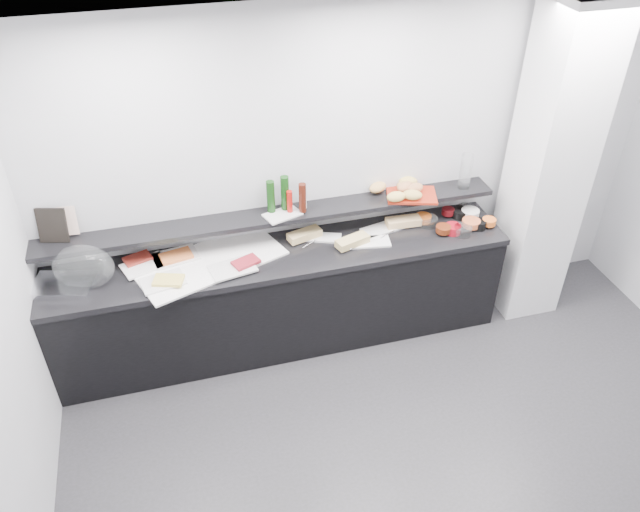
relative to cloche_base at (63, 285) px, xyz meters
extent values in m
plane|color=#2D2D30|center=(2.29, -1.70, -0.92)|extent=(5.00, 5.00, 0.00)
cube|color=#B7BABF|center=(2.29, 0.30, 0.43)|extent=(5.00, 0.02, 2.70)
plane|color=white|center=(2.29, -1.70, 1.78)|extent=(5.00, 5.00, 0.00)
cube|color=white|center=(3.79, -0.05, 0.43)|extent=(0.50, 0.50, 2.70)
cube|color=black|center=(1.59, 0.00, -0.50)|extent=(3.60, 0.60, 0.85)
cube|color=black|center=(1.59, 0.00, -0.05)|extent=(3.62, 0.62, 0.05)
cube|color=black|center=(1.59, 0.17, 0.21)|extent=(3.60, 0.25, 0.04)
cube|color=silver|center=(0.00, 0.00, 0.00)|extent=(0.49, 0.39, 0.04)
ellipsoid|color=white|center=(0.16, 0.03, 0.11)|extent=(0.51, 0.40, 0.34)
cube|color=white|center=(1.05, 0.02, -0.01)|extent=(1.21, 0.87, 0.01)
cube|color=white|center=(0.57, 0.08, 0.00)|extent=(0.37, 0.31, 0.01)
cube|color=maroon|center=(0.53, 0.16, 0.02)|extent=(0.23, 0.19, 0.02)
cube|color=silver|center=(0.81, 0.13, 0.00)|extent=(0.37, 0.28, 0.01)
cube|color=#D3652B|center=(0.81, 0.11, 0.02)|extent=(0.26, 0.19, 0.02)
cube|color=silver|center=(0.69, -0.15, 0.00)|extent=(0.34, 0.26, 0.01)
cube|color=#DFC756|center=(0.73, -0.17, 0.02)|extent=(0.24, 0.19, 0.02)
cube|color=silver|center=(1.20, -0.13, 0.00)|extent=(0.37, 0.28, 0.01)
cube|color=maroon|center=(1.31, -0.10, 0.02)|extent=(0.23, 0.19, 0.02)
cube|color=white|center=(1.96, 0.11, -0.01)|extent=(0.33, 0.23, 0.01)
cube|color=tan|center=(1.82, 0.13, 0.02)|extent=(0.29, 0.17, 0.06)
cylinder|color=silver|center=(1.83, 0.03, 0.00)|extent=(0.14, 0.09, 0.01)
cube|color=white|center=(2.29, -0.05, -0.01)|extent=(0.39, 0.21, 0.01)
cube|color=tan|center=(2.16, -0.06, 0.02)|extent=(0.29, 0.18, 0.06)
cylinder|color=silver|center=(2.19, -0.09, 0.00)|extent=(0.15, 0.07, 0.01)
cube|color=white|center=(2.48, 0.10, -0.01)|extent=(0.39, 0.24, 0.01)
cube|color=#E3B877|center=(2.65, 0.10, 0.02)|extent=(0.29, 0.12, 0.06)
cylinder|color=silver|center=(2.47, 0.00, 0.00)|extent=(0.14, 0.08, 0.01)
cylinder|color=white|center=(2.85, 0.07, 0.02)|extent=(0.17, 0.17, 0.07)
cylinder|color=#CF5C1C|center=(2.83, 0.10, 0.03)|extent=(0.16, 0.16, 0.05)
cylinder|color=black|center=(3.16, 0.11, 0.02)|extent=(0.15, 0.15, 0.07)
cylinder|color=#500B0F|center=(3.07, 0.15, 0.03)|extent=(0.13, 0.13, 0.05)
cylinder|color=white|center=(3.23, 0.13, 0.02)|extent=(0.16, 0.16, 0.07)
cylinder|color=white|center=(3.24, 0.08, 0.03)|extent=(0.16, 0.16, 0.05)
cylinder|color=maroon|center=(3.00, -0.09, 0.02)|extent=(0.15, 0.15, 0.07)
cylinder|color=#58200C|center=(2.92, -0.09, 0.03)|extent=(0.16, 0.16, 0.05)
cylinder|color=white|center=(3.07, -0.14, 0.02)|extent=(0.19, 0.19, 0.07)
cylinder|color=#CC5D32|center=(3.17, -0.07, 0.03)|extent=(0.20, 0.20, 0.05)
cylinder|color=black|center=(3.23, -0.09, 0.02)|extent=(0.14, 0.14, 0.07)
cylinder|color=orange|center=(3.32, -0.09, 0.03)|extent=(0.15, 0.15, 0.05)
cube|color=black|center=(-0.01, 0.24, 0.36)|extent=(0.22, 0.12, 0.26)
cube|color=beige|center=(0.07, 0.27, 0.36)|extent=(0.20, 0.06, 0.22)
cube|color=silver|center=(1.65, 0.14, 0.24)|extent=(0.32, 0.25, 0.01)
cylinder|color=#10340E|center=(1.58, 0.20, 0.37)|extent=(0.07, 0.07, 0.26)
cylinder|color=#3B130A|center=(1.81, 0.14, 0.36)|extent=(0.07, 0.07, 0.24)
cylinder|color=#10370F|center=(1.69, 0.21, 0.38)|extent=(0.08, 0.08, 0.28)
cylinder|color=#A9110C|center=(1.72, 0.16, 0.33)|extent=(0.05, 0.05, 0.18)
cylinder|color=silver|center=(1.82, 0.19, 0.28)|extent=(0.03, 0.03, 0.07)
cylinder|color=white|center=(1.84, 0.18, 0.28)|extent=(0.04, 0.04, 0.07)
cube|color=#9D2310|center=(2.72, 0.15, 0.24)|extent=(0.45, 0.38, 0.02)
ellipsoid|color=tan|center=(2.47, 0.25, 0.29)|extent=(0.18, 0.15, 0.08)
ellipsoid|color=#B58645|center=(2.68, 0.21, 0.29)|extent=(0.15, 0.12, 0.08)
ellipsoid|color=gold|center=(2.74, 0.28, 0.29)|extent=(0.17, 0.13, 0.08)
ellipsoid|color=gold|center=(2.56, 0.08, 0.29)|extent=(0.16, 0.11, 0.08)
ellipsoid|color=tan|center=(2.69, 0.07, 0.29)|extent=(0.18, 0.15, 0.08)
ellipsoid|color=#B07143|center=(2.75, 0.16, 0.29)|extent=(0.15, 0.11, 0.08)
ellipsoid|color=#B37144|center=(2.68, 0.20, 0.29)|extent=(0.18, 0.15, 0.08)
cylinder|color=white|center=(3.18, 0.16, 0.38)|extent=(0.11, 0.11, 0.30)
camera|label=1|loc=(0.87, -3.85, 2.82)|focal=35.00mm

